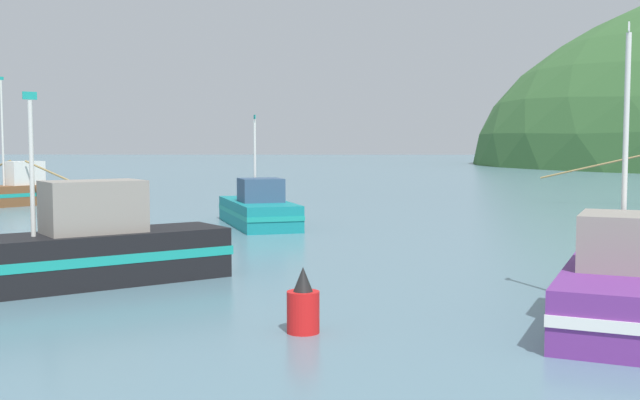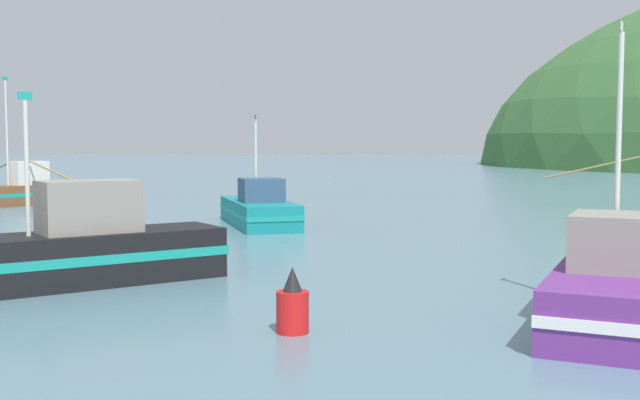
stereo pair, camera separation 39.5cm
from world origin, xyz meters
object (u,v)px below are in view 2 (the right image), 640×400
at_px(fishing_boat_brown, 24,191).
at_px(channel_buoy, 293,306).
at_px(fishing_boat_teal, 259,210).
at_px(fishing_boat_purple, 613,282).
at_px(fishing_boat_black, 26,256).

distance_m(fishing_boat_brown, channel_buoy, 37.00).
xyz_separation_m(fishing_boat_teal, channel_buoy, (3.13, -20.22, -0.21)).
height_order(fishing_boat_brown, channel_buoy, fishing_boat_brown).
bearing_deg(fishing_boat_purple, fishing_boat_brown, 63.98).
relative_size(fishing_boat_brown, fishing_boat_purple, 1.16).
relative_size(fishing_boat_teal, channel_buoy, 5.93).
bearing_deg(channel_buoy, fishing_boat_brown, 121.60).
relative_size(fishing_boat_purple, channel_buoy, 6.40).
bearing_deg(fishing_boat_black, channel_buoy, 114.02).
bearing_deg(fishing_boat_purple, channel_buoy, 126.14).
xyz_separation_m(fishing_boat_purple, fishing_boat_black, (-14.27, 2.53, 0.13)).
height_order(fishing_boat_teal, fishing_boat_black, fishing_boat_teal).
xyz_separation_m(fishing_boat_teal, fishing_boat_purple, (10.10, -18.53, 0.02)).
xyz_separation_m(fishing_boat_brown, fishing_boat_purple, (26.35, -29.83, -0.14)).
bearing_deg(fishing_boat_teal, channel_buoy, 170.70).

